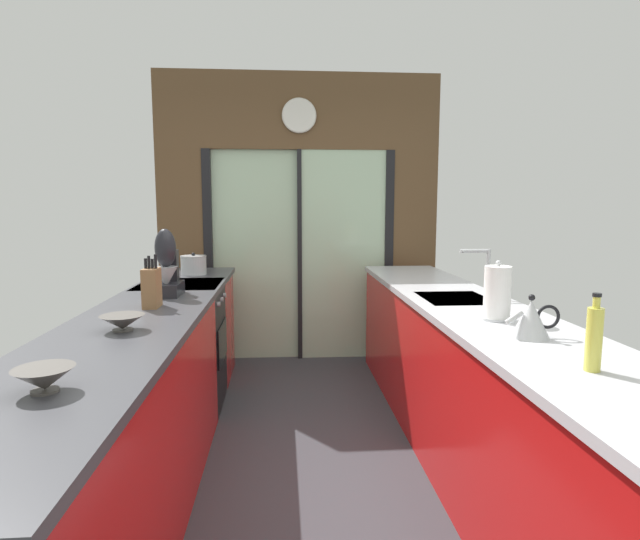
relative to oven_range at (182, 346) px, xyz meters
The scene contains 14 objects.
ground_plane 1.21m from the oven_range, 35.58° to the right, with size 5.04×7.60×0.02m, color #38383D.
back_wall_unit 1.81m from the oven_range, 51.68° to the left, with size 2.64×0.12×2.70m.
left_counter_run 1.12m from the oven_range, 90.08° to the right, with size 0.62×3.80×0.92m.
right_counter_run 2.05m from the oven_range, 27.56° to the right, with size 0.62×3.80×0.92m.
sink_faucet 2.19m from the oven_range, 19.58° to the right, with size 0.19×0.02×0.30m.
oven_range is the anchor object (origin of this frame).
mixing_bowl_near 2.21m from the oven_range, 89.51° to the right, with size 0.18×0.18×0.08m.
mixing_bowl_far 1.48m from the oven_range, 89.24° to the right, with size 0.20×0.20×0.07m.
knife_block 1.03m from the oven_range, 88.76° to the right, with size 0.08×0.14×0.30m.
stand_mixer 0.79m from the oven_range, 87.79° to the right, with size 0.17×0.27×0.42m.
stock_pot 0.73m from the oven_range, 87.83° to the left, with size 0.21×0.21×0.18m.
kettle 2.50m from the oven_range, 42.37° to the right, with size 0.24×0.16×0.19m.
soap_bottle 2.81m from the oven_range, 49.18° to the right, with size 0.05×0.05×0.27m.
paper_towel_roll 2.30m from the oven_range, 35.82° to the right, with size 0.15×0.15×0.30m.
Camera 1 is at (-0.17, -2.44, 1.48)m, focal length 28.44 mm.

